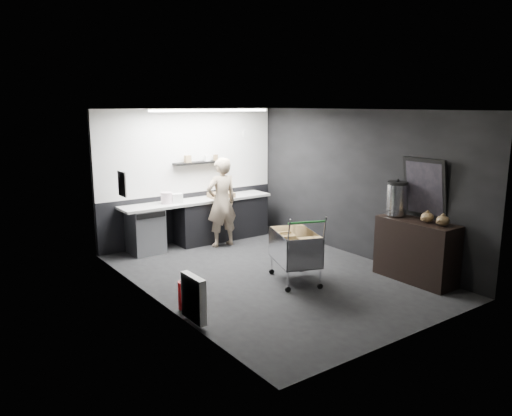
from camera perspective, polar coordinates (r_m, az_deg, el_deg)
floor at (r=8.36m, az=1.71°, el=-7.67°), size 5.50×5.50×0.00m
ceiling at (r=7.88m, az=1.83°, el=11.16°), size 5.50×5.50×0.00m
wall_back at (r=10.30m, az=-7.60°, el=3.69°), size 5.50×0.00×5.50m
wall_front at (r=6.12m, az=17.66°, el=-2.37°), size 5.50×0.00×5.50m
wall_left at (r=7.00m, az=-11.33°, el=-0.28°), size 0.00×5.50×5.50m
wall_right at (r=9.35m, az=11.55°, el=2.73°), size 0.00×5.50×5.50m
kitchen_wall_panel at (r=10.23m, az=-7.62°, el=6.45°), size 3.95×0.02×1.70m
dado_panel at (r=10.44m, az=-7.42°, el=-0.95°), size 3.95×0.02×1.00m
floating_shelf at (r=10.25m, az=-6.31°, el=5.20°), size 1.20×0.22×0.04m
wall_clock at (r=10.93m, az=-1.09°, el=8.47°), size 0.20×0.03×0.20m
poster at (r=8.16m, az=-15.08°, el=2.67°), size 0.02×0.30×0.40m
poster_red_band at (r=8.15m, az=-15.07°, el=3.16°), size 0.02×0.22×0.10m
radiator at (r=6.54m, az=-7.15°, el=-10.18°), size 0.10×0.50×0.60m
ceiling_strip at (r=9.42m, az=-5.18°, el=11.05°), size 2.40×0.20×0.04m
prep_counter at (r=10.25m, az=-5.92°, el=-1.39°), size 3.20×0.61×0.90m
person at (r=9.85m, az=-3.95°, el=0.65°), size 0.67×0.45×1.77m
shopping_cart at (r=7.94m, az=4.48°, el=-4.76°), size 0.93×1.20×1.11m
sideboard at (r=8.37m, az=17.74°, el=-3.77°), size 0.56×1.31×1.96m
fire_extinguisher at (r=7.00m, az=-8.30°, el=-9.71°), size 0.15×0.15×0.49m
cardboard_box at (r=10.30m, az=-4.00°, el=1.50°), size 0.52×0.41×0.10m
pink_tub at (r=9.76m, az=-10.17°, el=1.14°), size 0.22×0.22×0.22m
white_container at (r=9.81m, az=-9.02°, el=1.11°), size 0.24×0.21×0.18m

